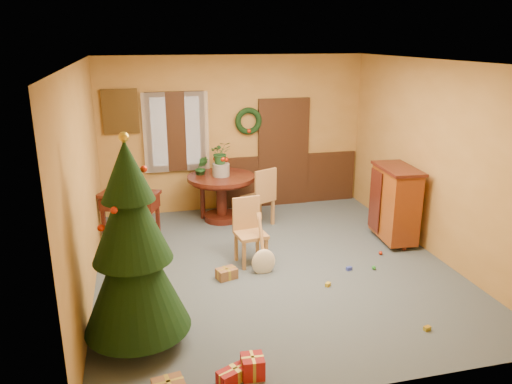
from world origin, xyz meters
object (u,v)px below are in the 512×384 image
object	(u,v)px
dining_table	(221,189)
writing_desk	(130,205)
christmas_tree	(133,250)
sideboard	(395,202)
chair_near	(249,228)

from	to	relation	value
dining_table	writing_desk	bearing A→B (deg)	-159.33
dining_table	christmas_tree	distance (m)	3.93
sideboard	dining_table	bearing A→B (deg)	147.10
chair_near	writing_desk	size ratio (longest dim) A/B	0.94
christmas_tree	sideboard	world-z (taller)	christmas_tree
writing_desk	sideboard	world-z (taller)	sideboard
christmas_tree	sideboard	size ratio (longest dim) A/B	1.87
dining_table	sideboard	world-z (taller)	sideboard
dining_table	chair_near	xyz separation A→B (m)	(0.08, -1.83, -0.06)
dining_table	chair_near	size ratio (longest dim) A/B	1.24
christmas_tree	writing_desk	world-z (taller)	christmas_tree
sideboard	christmas_tree	bearing A→B (deg)	-154.71
chair_near	christmas_tree	bearing A→B (deg)	-133.15
chair_near	writing_desk	bearing A→B (deg)	143.95
dining_table	christmas_tree	xyz separation A→B (m)	(-1.55, -3.58, 0.53)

